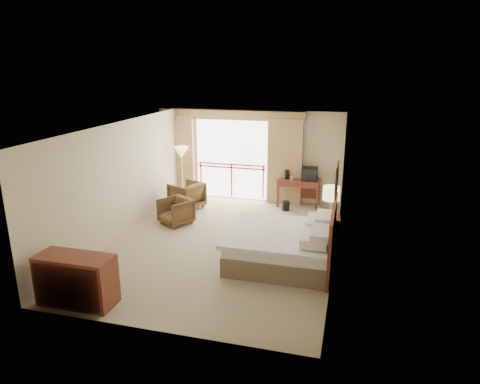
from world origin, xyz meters
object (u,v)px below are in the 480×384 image
(tv, at_px, (310,174))
(side_table, at_px, (175,205))
(armchair_far, at_px, (187,208))
(dresser, at_px, (76,280))
(desk, at_px, (299,185))
(bed, at_px, (284,245))
(nightstand, at_px, (329,230))
(wastebasket, at_px, (286,206))
(armchair_near, at_px, (176,224))
(floor_lamp, at_px, (181,154))
(table_lamp, at_px, (331,194))

(tv, relative_size, side_table, 0.86)
(tv, distance_m, armchair_far, 3.64)
(side_table, relative_size, dresser, 0.38)
(desk, relative_size, armchair_far, 1.46)
(bed, distance_m, tv, 3.82)
(nightstand, bearing_deg, wastebasket, 118.61)
(desk, xyz_separation_m, dresser, (-2.95, -6.33, -0.18))
(armchair_far, bearing_deg, wastebasket, 124.17)
(armchair_near, relative_size, side_table, 1.48)
(tv, bearing_deg, side_table, -150.97)
(armchair_near, distance_m, dresser, 4.03)
(armchair_near, xyz_separation_m, dresser, (-0.10, -4.01, 0.44))
(bed, distance_m, side_table, 3.82)
(bed, xyz_separation_m, armchair_far, (-3.26, 2.77, -0.38))
(tv, xyz_separation_m, armchair_far, (-3.36, -1.00, -0.98))
(floor_lamp, bearing_deg, table_lamp, -25.62)
(desk, distance_m, side_table, 3.61)
(dresser, bearing_deg, desk, 69.17)
(tv, bearing_deg, floor_lamp, -174.04)
(wastebasket, relative_size, armchair_near, 0.36)
(side_table, bearing_deg, desk, 31.29)
(table_lamp, height_order, armchair_near, table_lamp)
(tv, relative_size, armchair_near, 0.58)
(wastebasket, relative_size, floor_lamp, 0.16)
(tv, relative_size, armchair_far, 0.51)
(side_table, distance_m, floor_lamp, 1.86)
(desk, xyz_separation_m, armchair_near, (-2.85, -2.32, -0.62))
(desk, relative_size, dresser, 0.92)
(desk, bearing_deg, bed, -91.27)
(bed, relative_size, armchair_far, 2.56)
(armchair_far, distance_m, armchair_near, 1.28)
(nightstand, height_order, desk, desk)
(bed, height_order, tv, tv)
(desk, bearing_deg, floor_lamp, -177.71)
(wastebasket, bearing_deg, desk, 62.44)
(bed, bearing_deg, wastebasket, 98.37)
(side_table, bearing_deg, nightstand, -10.04)
(side_table, bearing_deg, wastebasket, 25.40)
(table_lamp, height_order, floor_lamp, floor_lamp)
(bed, xyz_separation_m, dresser, (-3.15, -2.50, 0.06))
(tv, height_order, side_table, tv)
(table_lamp, distance_m, desk, 2.81)
(table_lamp, xyz_separation_m, floor_lamp, (-4.49, 2.15, 0.24))
(armchair_far, distance_m, side_table, 0.88)
(wastebasket, bearing_deg, dresser, -114.78)
(side_table, bearing_deg, armchair_far, 88.64)
(armchair_near, distance_m, side_table, 0.61)
(bed, xyz_separation_m, table_lamp, (0.84, 1.28, 0.80))
(nightstand, relative_size, dresser, 0.50)
(nightstand, bearing_deg, bed, -128.36)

